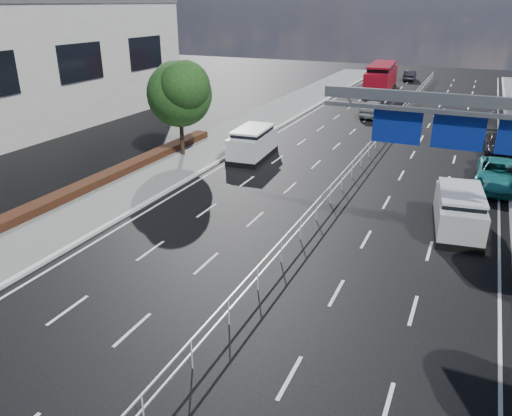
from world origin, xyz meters
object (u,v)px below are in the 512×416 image
at_px(parked_car_teal, 499,175).
at_px(parked_car_dark, 499,145).
at_px(overhead_gantry, 479,127).
at_px(near_car_silver, 373,108).
at_px(near_car_dark, 410,76).
at_px(white_minivan, 253,143).
at_px(silver_minivan, 459,211).
at_px(red_bus, 381,78).

height_order(parked_car_teal, parked_car_dark, parked_car_teal).
xyz_separation_m(overhead_gantry, parked_car_dark, (1.56, 17.46, -4.93)).
relative_size(near_car_silver, parked_car_dark, 1.00).
relative_size(near_car_dark, parked_car_dark, 0.87).
bearing_deg(white_minivan, silver_minivan, -30.70).
bearing_deg(near_car_silver, red_bus, -81.04).
bearing_deg(silver_minivan, overhead_gantry, -92.35).
height_order(near_car_dark, silver_minivan, silver_minivan).
xyz_separation_m(white_minivan, near_car_silver, (4.79, 16.95, -0.25)).
distance_m(parked_car_teal, parked_car_dark, 7.40).
height_order(white_minivan, near_car_silver, white_minivan).
relative_size(red_bus, near_car_silver, 2.44).
distance_m(near_car_dark, parked_car_teal, 43.47).
bearing_deg(near_car_silver, silver_minivan, 111.31).
relative_size(white_minivan, near_car_dark, 1.25).
bearing_deg(white_minivan, near_car_dark, 79.80).
bearing_deg(overhead_gantry, silver_minivan, 95.10).
distance_m(overhead_gantry, parked_car_teal, 11.26).
bearing_deg(overhead_gantry, near_car_dark, 100.41).
xyz_separation_m(parked_car_teal, parked_car_dark, (0.00, 7.40, -0.10)).
xyz_separation_m(white_minivan, near_car_dark, (4.49, 42.49, -0.38)).
distance_m(red_bus, parked_car_teal, 33.15).
bearing_deg(red_bus, white_minivan, -98.93).
bearing_deg(near_car_silver, parked_car_teal, 123.89).
bearing_deg(near_car_dark, parked_car_dark, 105.58).
distance_m(overhead_gantry, near_car_silver, 28.52).
bearing_deg(parked_car_dark, white_minivan, -158.30).
bearing_deg(near_car_dark, white_minivan, 81.73).
relative_size(parked_car_teal, parked_car_dark, 1.20).
distance_m(near_car_dark, silver_minivan, 50.27).
bearing_deg(overhead_gantry, white_minivan, 145.71).
xyz_separation_m(silver_minivan, parked_car_dark, (1.80, 14.77, -0.31)).
distance_m(white_minivan, parked_car_teal, 15.63).
relative_size(overhead_gantry, red_bus, 0.90).
relative_size(overhead_gantry, near_car_silver, 2.19).
bearing_deg(parked_car_dark, silver_minivan, -101.98).
distance_m(overhead_gantry, near_car_dark, 53.18).
distance_m(near_car_silver, parked_car_teal, 19.72).
bearing_deg(red_bus, silver_minivan, -77.59).
xyz_separation_m(near_car_dark, silver_minivan, (9.33, -49.39, 0.32)).
height_order(overhead_gantry, red_bus, overhead_gantry).
xyz_separation_m(white_minivan, red_bus, (2.71, 30.99, 0.70)).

